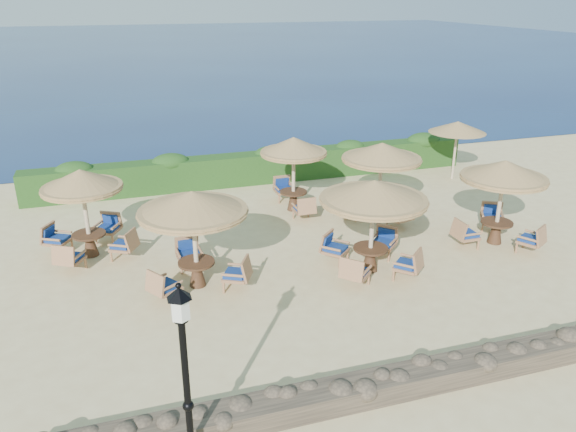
{
  "coord_description": "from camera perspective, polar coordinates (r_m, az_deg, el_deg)",
  "views": [
    {
      "loc": [
        -5.43,
        -14.01,
        7.25
      ],
      "look_at": [
        -0.97,
        0.14,
        1.3
      ],
      "focal_mm": 35.0,
      "sensor_mm": 36.0,
      "label": 1
    }
  ],
  "objects": [
    {
      "name": "cafe_set_2",
      "position": [
        17.93,
        20.95,
        2.84
      ],
      "size": [
        2.68,
        2.77,
        2.65
      ],
      "color": "beige",
      "rests_on": "ground"
    },
    {
      "name": "sea",
      "position": [
        84.5,
        -14.33,
        16.28
      ],
      "size": [
        160.0,
        160.0,
        0.0
      ],
      "primitive_type": "plane",
      "color": "#0B1B48",
      "rests_on": "ground"
    },
    {
      "name": "cafe_set_3",
      "position": [
        16.99,
        -19.99,
        1.26
      ],
      "size": [
        2.79,
        2.79,
        2.65
      ],
      "color": "beige",
      "rests_on": "ground"
    },
    {
      "name": "ground",
      "position": [
        16.68,
        3.32,
        -3.95
      ],
      "size": [
        120.0,
        120.0,
        0.0
      ],
      "primitive_type": "plane",
      "color": "beige",
      "rests_on": "ground"
    },
    {
      "name": "stone_wall",
      "position": [
        11.83,
        14.36,
        -15.41
      ],
      "size": [
        15.0,
        0.65,
        0.44
      ],
      "primitive_type": "cube",
      "color": "brown",
      "rests_on": "ground"
    },
    {
      "name": "hedge",
      "position": [
        22.88,
        -3.02,
        4.92
      ],
      "size": [
        18.0,
        0.9,
        1.2
      ],
      "primitive_type": "cube",
      "color": "#1A3D13",
      "rests_on": "ground"
    },
    {
      "name": "extra_parasol",
      "position": [
        23.87,
        16.85,
        8.63
      ],
      "size": [
        2.3,
        2.3,
        2.41
      ],
      "color": "beige",
      "rests_on": "ground"
    },
    {
      "name": "cafe_set_5",
      "position": [
        18.95,
        9.44,
        5.09
      ],
      "size": [
        2.77,
        2.78,
        2.65
      ],
      "color": "beige",
      "rests_on": "ground"
    },
    {
      "name": "lamp_post",
      "position": [
        9.21,
        -10.26,
        -16.76
      ],
      "size": [
        0.44,
        0.44,
        3.31
      ],
      "color": "black",
      "rests_on": "ground"
    },
    {
      "name": "cafe_set_0",
      "position": [
        14.37,
        -9.59,
        -0.26
      ],
      "size": [
        2.82,
        2.83,
        2.65
      ],
      "color": "beige",
      "rests_on": "ground"
    },
    {
      "name": "cafe_set_1",
      "position": [
        15.17,
        8.64,
        0.76
      ],
      "size": [
        2.93,
        2.93,
        2.65
      ],
      "color": "beige",
      "rests_on": "ground"
    },
    {
      "name": "cafe_set_4",
      "position": [
        19.43,
        0.57,
        5.86
      ],
      "size": [
        2.32,
        2.82,
        2.65
      ],
      "color": "beige",
      "rests_on": "ground"
    }
  ]
}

